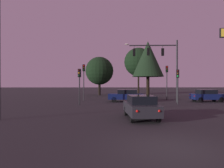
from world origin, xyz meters
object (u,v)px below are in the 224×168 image
object	(u,v)px
traffic_signal_mast_arm	(161,59)
car_crossing_left	(126,95)
tree_left_far	(138,62)
car_nearside_lane	(141,106)
traffic_light_median	(79,79)
traffic_light_corner_left	(178,79)
tree_behind_sign	(148,59)
traffic_light_corner_right	(84,75)
tree_center_horizon	(99,71)
traffic_light_far_side	(167,76)
car_crossing_right	(207,95)

from	to	relation	value
traffic_signal_mast_arm	car_crossing_left	distance (m)	6.14
traffic_signal_mast_arm	tree_left_far	size ratio (longest dim) A/B	0.83
car_nearside_lane	tree_left_far	distance (m)	25.91
traffic_light_median	car_nearside_lane	distance (m)	10.12
traffic_light_median	tree_left_far	world-z (taller)	tree_left_far
traffic_light_corner_left	car_nearside_lane	world-z (taller)	traffic_light_corner_left
traffic_light_median	car_crossing_left	bearing A→B (deg)	33.43
traffic_light_corner_left	tree_behind_sign	bearing A→B (deg)	99.75
traffic_light_corner_right	tree_center_horizon	bearing A→B (deg)	82.61
traffic_light_median	tree_behind_sign	xyz separation A→B (m)	(9.20, 9.11, 3.27)
traffic_signal_mast_arm	traffic_light_corner_left	world-z (taller)	traffic_signal_mast_arm
tree_behind_sign	tree_left_far	xyz separation A→B (m)	(-0.29, 7.43, 0.33)
traffic_light_far_side	tree_behind_sign	size ratio (longest dim) A/B	0.54
tree_left_far	traffic_light_corner_left	bearing A→B (deg)	-83.65
car_crossing_right	traffic_light_far_side	bearing A→B (deg)	141.66
traffic_signal_mast_arm	car_crossing_left	size ratio (longest dim) A/B	1.66
traffic_light_corner_left	car_crossing_left	distance (m)	6.55
car_crossing_right	tree_left_far	bearing A→B (deg)	116.06
traffic_light_far_side	tree_behind_sign	bearing A→B (deg)	128.71
traffic_light_corner_left	car_crossing_right	distance (m)	5.86
tree_left_far	traffic_signal_mast_arm	bearing A→B (deg)	-87.64
traffic_signal_mast_arm	tree_behind_sign	distance (m)	6.45
tree_center_horizon	tree_left_far	bearing A→B (deg)	-9.48
car_nearside_lane	traffic_light_median	bearing A→B (deg)	121.31
car_nearside_lane	traffic_signal_mast_arm	bearing A→B (deg)	68.90
tree_left_far	car_nearside_lane	bearing A→B (deg)	-98.52
tree_center_horizon	traffic_light_corner_left	bearing A→B (deg)	-62.07
tree_left_far	tree_center_horizon	xyz separation A→B (m)	(-7.45, 1.24, -1.60)
car_crossing_right	tree_left_far	size ratio (longest dim) A/B	0.45
traffic_light_median	traffic_light_far_side	size ratio (longest dim) A/B	0.81
tree_behind_sign	tree_center_horizon	xyz separation A→B (m)	(-7.75, 8.67, -1.27)
traffic_light_corner_right	tree_behind_sign	xyz separation A→B (m)	(9.36, 3.74, 2.62)
traffic_light_corner_left	tree_center_horizon	bearing A→B (deg)	117.93
traffic_light_corner_left	car_crossing_right	xyz separation A→B (m)	(4.72, 2.89, -1.93)
car_nearside_lane	car_crossing_right	size ratio (longest dim) A/B	1.04
car_nearside_lane	traffic_light_far_side	bearing A→B (deg)	67.53
tree_behind_sign	tree_left_far	world-z (taller)	tree_left_far
car_nearside_lane	traffic_light_corner_right	bearing A→B (deg)	111.00
car_crossing_right	tree_center_horizon	xyz separation A→B (m)	(-13.97, 14.57, 3.95)
traffic_signal_mast_arm	tree_left_far	xyz separation A→B (m)	(-0.57, 13.83, 1.09)
tree_left_far	car_crossing_left	bearing A→B (deg)	-105.34
tree_center_horizon	car_crossing_right	bearing A→B (deg)	-46.20
traffic_light_far_side	tree_left_far	bearing A→B (deg)	103.53
traffic_signal_mast_arm	tree_left_far	distance (m)	13.89
car_crossing_left	tree_left_far	world-z (taller)	tree_left_far
traffic_light_median	tree_center_horizon	xyz separation A→B (m)	(1.45, 17.79, 1.99)
traffic_light_far_side	tree_behind_sign	xyz separation A→B (m)	(-2.13, 2.66, 2.67)
car_crossing_right	tree_behind_sign	xyz separation A→B (m)	(-6.23, 5.90, 5.22)
car_nearside_lane	tree_left_far	bearing A→B (deg)	81.48
car_crossing_right	tree_left_far	distance (m)	15.84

